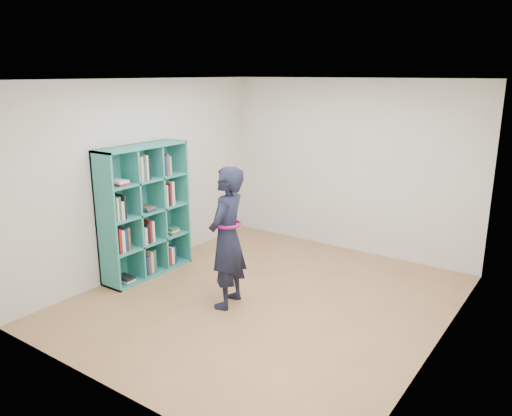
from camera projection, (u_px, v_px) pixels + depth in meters
The scene contains 9 objects.
floor at pixel (266, 299), 6.08m from camera, with size 4.50×4.50×0.00m, color #996945.
ceiling at pixel (267, 79), 5.39m from camera, with size 4.50×4.50×0.00m, color white.
wall_left at pixel (146, 176), 6.84m from camera, with size 0.02×4.50×2.60m, color silver.
wall_right at pixel (445, 226), 4.63m from camera, with size 0.02×4.50×2.60m, color silver.
wall_back at pixel (350, 167), 7.51m from camera, with size 4.00×0.02×2.60m, color silver.
wall_front at pixel (109, 252), 3.96m from camera, with size 4.00×0.02×2.60m, color silver.
bookshelf at pixel (143, 212), 6.67m from camera, with size 0.39×1.32×1.77m.
person at pixel (227, 238), 5.73m from camera, with size 0.52×0.68×1.67m.
smartphone at pixel (218, 225), 5.83m from camera, with size 0.03×0.11×0.14m.
Camera 1 is at (3.09, -4.63, 2.68)m, focal length 35.00 mm.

